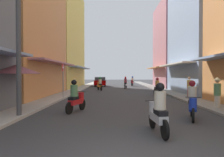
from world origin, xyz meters
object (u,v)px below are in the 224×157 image
object	(u,v)px
street_sign_no_entry	(63,76)
motorbike_maroon	(132,82)
motorbike_blue	(192,102)
motorbike_orange	(100,84)
motorbike_white	(126,83)
motorbike_red	(76,98)
pedestrian_midway	(217,91)
pedestrian_foreground	(189,87)
parked_car	(100,82)
utility_pole	(19,41)
motorbike_black	(158,88)
vendor_umbrella	(17,69)
motorbike_silver	(158,111)

from	to	relation	value
street_sign_no_entry	motorbike_maroon	bearing A→B (deg)	69.40
motorbike_blue	motorbike_orange	size ratio (longest dim) A/B	1.01
motorbike_orange	motorbike_white	bearing A→B (deg)	46.44
motorbike_orange	motorbike_red	bearing A→B (deg)	-90.51
pedestrian_midway	pedestrian_foreground	world-z (taller)	pedestrian_midway
motorbike_orange	parked_car	size ratio (longest dim) A/B	0.42
motorbike_orange	street_sign_no_entry	size ratio (longest dim) A/B	0.65
motorbike_blue	pedestrian_midway	world-z (taller)	pedestrian_midway
pedestrian_foreground	utility_pole	bearing A→B (deg)	-142.61
pedestrian_midway	motorbike_blue	bearing A→B (deg)	-132.59
utility_pole	motorbike_maroon	bearing A→B (deg)	74.64
motorbike_black	motorbike_white	bearing A→B (deg)	103.00
motorbike_red	pedestrian_foreground	xyz separation A→B (m)	(7.63, 6.05, 0.13)
motorbike_maroon	vendor_umbrella	distance (m)	24.42
motorbike_black	utility_pole	world-z (taller)	utility_pole
street_sign_no_entry	motorbike_orange	bearing A→B (deg)	75.61
motorbike_white	motorbike_red	world-z (taller)	same
motorbike_blue	street_sign_no_entry	bearing A→B (deg)	134.95
pedestrian_midway	street_sign_no_entry	size ratio (longest dim) A/B	0.63
pedestrian_foreground	street_sign_no_entry	xyz separation A→B (m)	(-9.65, -0.52, 0.89)
vendor_umbrella	street_sign_no_entry	bearing A→B (deg)	79.97
motorbike_red	pedestrian_midway	bearing A→B (deg)	6.44
vendor_umbrella	motorbike_white	bearing A→B (deg)	69.84
motorbike_maroon	parked_car	xyz separation A→B (m)	(-5.10, -0.79, 0.04)
motorbike_orange	street_sign_no_entry	world-z (taller)	street_sign_no_entry
street_sign_no_entry	pedestrian_midway	bearing A→B (deg)	-27.08
motorbike_white	street_sign_no_entry	distance (m)	12.87
motorbike_white	utility_pole	size ratio (longest dim) A/B	0.28
motorbike_silver	motorbike_black	size ratio (longest dim) A/B	1.01
motorbike_black	motorbike_red	xyz separation A→B (m)	(-5.53, -7.50, 0.00)
vendor_umbrella	street_sign_no_entry	world-z (taller)	street_sign_no_entry
motorbike_orange	motorbike_white	size ratio (longest dim) A/B	0.96
motorbike_black	motorbike_red	size ratio (longest dim) A/B	1.03
pedestrian_midway	street_sign_no_entry	xyz separation A→B (m)	(-9.22, 4.71, 0.77)
motorbike_red	utility_pole	bearing A→B (deg)	-146.61
motorbike_orange	motorbike_blue	bearing A→B (deg)	-72.32
motorbike_white	vendor_umbrella	distance (m)	18.21
pedestrian_foreground	motorbike_orange	bearing A→B (deg)	133.79
motorbike_maroon	pedestrian_foreground	distance (m)	17.53
motorbike_silver	pedestrian_foreground	distance (m)	10.62
motorbike_maroon	street_sign_no_entry	world-z (taller)	street_sign_no_entry
parked_car	utility_pole	bearing A→B (deg)	-94.04
motorbike_white	pedestrian_foreground	world-z (taller)	pedestrian_foreground
motorbike_silver	pedestrian_midway	world-z (taller)	pedestrian_midway
motorbike_black	motorbike_blue	bearing A→B (deg)	-93.12
motorbike_black	vendor_umbrella	bearing A→B (deg)	-139.21
parked_car	vendor_umbrella	distance (m)	22.55
motorbike_silver	motorbike_orange	xyz separation A→B (m)	(-3.10, 17.49, 0.00)
motorbike_black	utility_pole	xyz separation A→B (m)	(-7.65, -8.90, 2.52)
motorbike_red	street_sign_no_entry	world-z (taller)	street_sign_no_entry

